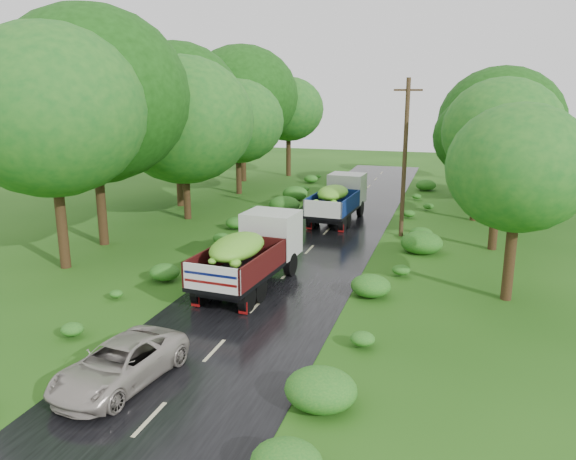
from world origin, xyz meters
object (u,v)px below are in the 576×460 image
at_px(truck_far, 339,197).
at_px(car, 120,364).
at_px(utility_pole, 405,157).
at_px(truck_near, 253,250).

height_order(truck_far, car, truck_far).
bearing_deg(utility_pole, truck_far, 143.65).
bearing_deg(truck_near, utility_pole, 67.54).
bearing_deg(truck_near, car, -90.43).
xyz_separation_m(truck_near, utility_pole, (5.17, 10.14, 2.89)).
distance_m(truck_near, truck_far, 12.85).
height_order(truck_near, car, truck_near).
distance_m(truck_near, utility_pole, 11.75).
distance_m(truck_far, utility_pole, 5.75).
relative_size(truck_far, utility_pole, 0.76).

